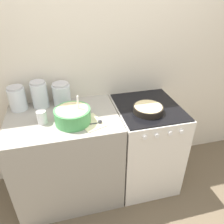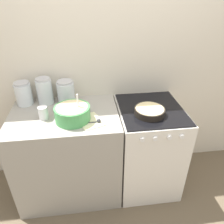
% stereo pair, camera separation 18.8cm
% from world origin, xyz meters
% --- Properties ---
extents(ground_plane, '(12.00, 12.00, 0.00)m').
position_xyz_m(ground_plane, '(0.00, 0.00, 0.00)').
color(ground_plane, brown).
extents(wall_back, '(4.95, 0.05, 2.40)m').
position_xyz_m(wall_back, '(0.00, 0.71, 1.20)').
color(wall_back, beige).
rests_on(wall_back, ground_plane).
extents(countertop_cabinet, '(0.97, 0.69, 0.94)m').
position_xyz_m(countertop_cabinet, '(-0.49, 0.34, 0.47)').
color(countertop_cabinet, '#9E998E').
rests_on(countertop_cabinet, ground_plane).
extents(stove, '(0.61, 0.70, 0.94)m').
position_xyz_m(stove, '(0.32, 0.34, 0.47)').
color(stove, white).
rests_on(stove, ground_plane).
extents(mixing_bowl, '(0.30, 0.30, 0.24)m').
position_xyz_m(mixing_bowl, '(-0.40, 0.24, 1.01)').
color(mixing_bowl, '#4CA559').
rests_on(mixing_bowl, countertop_cabinet).
extents(baking_pan, '(0.27, 0.27, 0.06)m').
position_xyz_m(baking_pan, '(0.27, 0.24, 0.97)').
color(baking_pan, black).
rests_on(baking_pan, stove).
extents(storage_jar_left, '(0.15, 0.15, 0.22)m').
position_xyz_m(storage_jar_left, '(-0.86, 0.58, 1.03)').
color(storage_jar_left, silver).
rests_on(storage_jar_left, countertop_cabinet).
extents(storage_jar_middle, '(0.15, 0.15, 0.25)m').
position_xyz_m(storage_jar_middle, '(-0.66, 0.58, 1.04)').
color(storage_jar_middle, silver).
rests_on(storage_jar_middle, countertop_cabinet).
extents(storage_jar_right, '(0.17, 0.17, 0.22)m').
position_xyz_m(storage_jar_right, '(-0.47, 0.58, 1.03)').
color(storage_jar_right, silver).
rests_on(storage_jar_right, countertop_cabinet).
extents(tin_can, '(0.08, 0.08, 0.11)m').
position_xyz_m(tin_can, '(-0.65, 0.29, 0.99)').
color(tin_can, silver).
rests_on(tin_can, countertop_cabinet).
extents(recipe_page, '(0.25, 0.29, 0.01)m').
position_xyz_m(recipe_page, '(-0.26, 0.20, 0.94)').
color(recipe_page, beige).
rests_on(recipe_page, countertop_cabinet).
extents(measuring_spoon, '(0.12, 0.04, 0.04)m').
position_xyz_m(measuring_spoon, '(-0.20, 0.17, 0.95)').
color(measuring_spoon, '#333338').
rests_on(measuring_spoon, countertop_cabinet).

